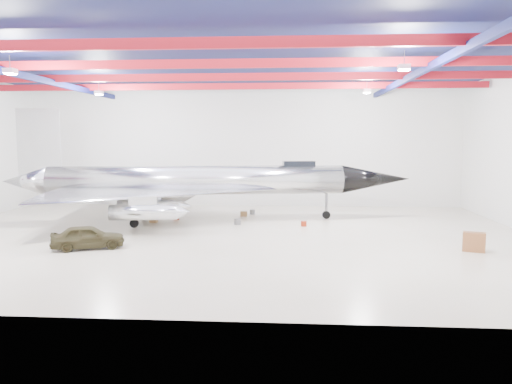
{
  "coord_description": "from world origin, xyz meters",
  "views": [
    {
      "loc": [
        4.5,
        -31.31,
        6.18
      ],
      "look_at": [
        2.18,
        2.0,
        2.65
      ],
      "focal_mm": 35.0,
      "sensor_mm": 36.0,
      "label": 1
    }
  ],
  "objects": [
    {
      "name": "spares_box",
      "position": [
        1.36,
        9.45,
        0.2
      ],
      "size": [
        0.57,
        0.57,
        0.4
      ],
      "primitive_type": "cylinder",
      "rotation": [
        0.0,
        0.0,
        0.37
      ],
      "color": "#59595B",
      "rests_on": "floor"
    },
    {
      "name": "toolbox_red",
      "position": [
        -4.28,
        6.2,
        0.15
      ],
      "size": [
        0.5,
        0.45,
        0.3
      ],
      "primitive_type": "cube",
      "rotation": [
        0.0,
        0.0,
        0.3
      ],
      "color": "maroon",
      "rests_on": "floor"
    },
    {
      "name": "crate_ply",
      "position": [
        -5.68,
        4.88,
        0.19
      ],
      "size": [
        0.59,
        0.49,
        0.39
      ],
      "primitive_type": "cube",
      "rotation": [
        0.0,
        0.0,
        -0.09
      ],
      "color": "olive",
      "rests_on": "floor"
    },
    {
      "name": "floor",
      "position": [
        0.0,
        0.0,
        0.0
      ],
      "size": [
        40.0,
        40.0,
        0.0
      ],
      "primitive_type": "plane",
      "color": "beige",
      "rests_on": "ground"
    },
    {
      "name": "ceiling_structure",
      "position": [
        0.0,
        0.0,
        10.32
      ],
      "size": [
        39.5,
        29.5,
        1.08
      ],
      "color": "maroon",
      "rests_on": "ceiling"
    },
    {
      "name": "desk",
      "position": [
        14.65,
        -3.46,
        0.54
      ],
      "size": [
        1.31,
        0.97,
        1.08
      ],
      "primitive_type": "cube",
      "rotation": [
        0.0,
        0.0,
        -0.36
      ],
      "color": "brown",
      "rests_on": "floor"
    },
    {
      "name": "jeep",
      "position": [
        -6.95,
        -4.23,
        0.68
      ],
      "size": [
        4.31,
        2.94,
        1.36
      ],
      "primitive_type": "imported",
      "rotation": [
        0.0,
        0.0,
        1.94
      ],
      "color": "#312D18",
      "rests_on": "floor"
    },
    {
      "name": "ceiling",
      "position": [
        0.0,
        0.0,
        11.0
      ],
      "size": [
        40.0,
        40.0,
        0.0
      ],
      "primitive_type": "plane",
      "rotation": [
        3.14,
        0.0,
        0.0
      ],
      "color": "#0A0F38",
      "rests_on": "wall_back"
    },
    {
      "name": "engine_drum",
      "position": [
        0.67,
        4.39,
        0.22
      ],
      "size": [
        0.6,
        0.6,
        0.44
      ],
      "primitive_type": "cylinder",
      "rotation": [
        0.0,
        0.0,
        0.25
      ],
      "color": "#59595B",
      "rests_on": "floor"
    },
    {
      "name": "jet_aircraft",
      "position": [
        -2.57,
        6.02,
        2.77
      ],
      "size": [
        30.89,
        20.14,
        8.45
      ],
      "rotation": [
        0.0,
        0.0,
        0.15
      ],
      "color": "silver",
      "rests_on": "floor"
    },
    {
      "name": "tool_chest",
      "position": [
        5.47,
        4.01,
        0.19
      ],
      "size": [
        0.42,
        0.42,
        0.37
      ],
      "primitive_type": "cylinder",
      "rotation": [
        0.0,
        0.0,
        -0.03
      ],
      "color": "maroon",
      "rests_on": "floor"
    },
    {
      "name": "parts_bin",
      "position": [
        0.75,
        8.33,
        0.19
      ],
      "size": [
        0.6,
        0.5,
        0.39
      ],
      "primitive_type": "cube",
      "rotation": [
        0.0,
        0.0,
        0.11
      ],
      "color": "olive",
      "rests_on": "floor"
    },
    {
      "name": "wall_back",
      "position": [
        0.0,
        15.0,
        5.5
      ],
      "size": [
        40.0,
        0.0,
        40.0
      ],
      "primitive_type": "plane",
      "rotation": [
        1.57,
        0.0,
        0.0
      ],
      "color": "silver",
      "rests_on": "floor"
    }
  ]
}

